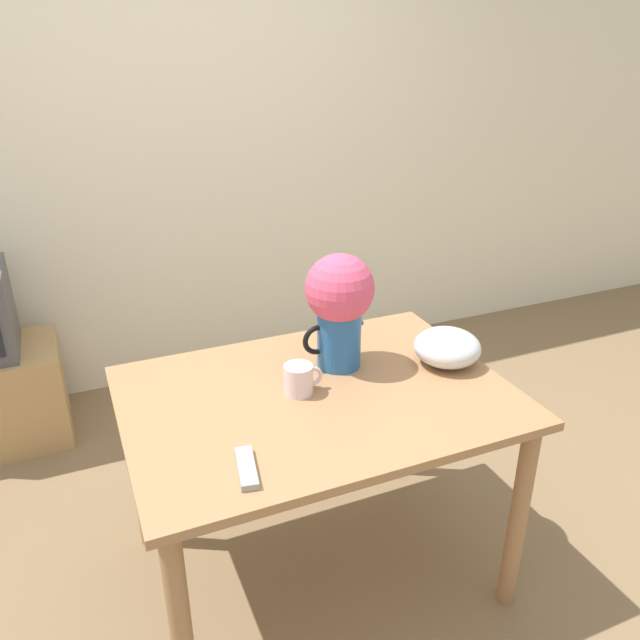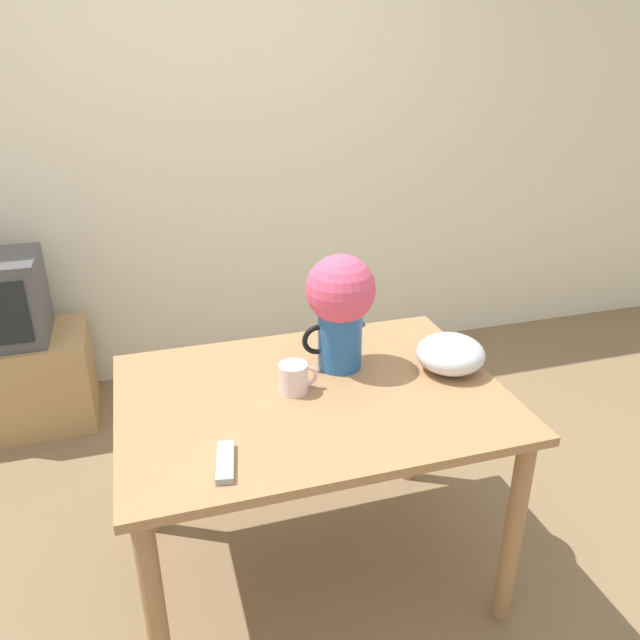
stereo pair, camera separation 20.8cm
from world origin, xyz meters
TOP-DOWN VIEW (x-y plane):
  - ground_plane at (0.00, 0.00)m, footprint 12.00×12.00m
  - wall_back at (0.00, 1.73)m, footprint 8.00×0.05m
  - table at (0.08, 0.02)m, footprint 1.23×0.90m
  - flower_vase at (0.22, 0.16)m, footprint 0.25×0.23m
  - coffee_mug at (0.03, 0.04)m, footprint 0.13×0.09m
  - white_bowl at (0.58, 0.02)m, footprint 0.23×0.23m
  - remote_control at (-0.25, -0.28)m, footprint 0.08×0.18m

SIDE VIEW (x-z plane):
  - ground_plane at x=0.00m, z-range 0.00..0.00m
  - table at x=0.08m, z-range 0.27..1.04m
  - remote_control at x=-0.25m, z-range 0.76..0.78m
  - coffee_mug at x=0.03m, z-range 0.76..0.86m
  - white_bowl at x=0.58m, z-range 0.76..0.89m
  - flower_vase at x=0.22m, z-range 0.80..1.20m
  - wall_back at x=0.00m, z-range 0.00..2.60m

